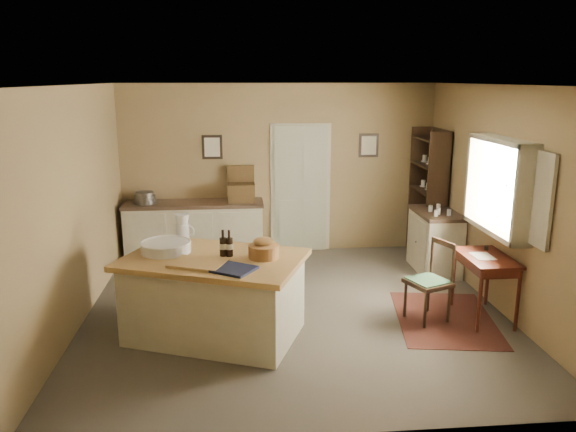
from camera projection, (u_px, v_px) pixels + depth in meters
name	position (u px, v px, depth m)	size (l,w,h in m)	color
ground	(294.00, 310.00, 6.90)	(5.00, 5.00, 0.00)	#605649
wall_back	(279.00, 169.00, 9.00)	(5.00, 0.10, 2.70)	olive
wall_front	(329.00, 276.00, 4.16)	(5.00, 0.10, 2.70)	olive
wall_left	(76.00, 207.00, 6.36)	(0.10, 5.00, 2.70)	olive
wall_right	(500.00, 199.00, 6.80)	(0.10, 5.00, 2.70)	olive
ceiling	(295.00, 85.00, 6.25)	(5.00, 5.00, 0.00)	silver
door	(301.00, 187.00, 9.07)	(0.97, 0.06, 2.11)	#ABAD91
framed_prints	(291.00, 146.00, 8.90)	(2.82, 0.02, 0.38)	black
window	(503.00, 186.00, 6.55)	(0.25, 1.99, 1.12)	beige
work_island	(214.00, 294.00, 6.12)	(2.19, 1.82, 1.20)	beige
sideboard	(195.00, 228.00, 8.80)	(2.15, 0.61, 1.18)	beige
rug	(445.00, 318.00, 6.64)	(1.10, 1.60, 0.01)	#451C15
writing_desk	(486.00, 264.00, 6.53)	(0.52, 0.85, 0.82)	#33120A
desk_chair	(428.00, 283.00, 6.51)	(0.43, 0.43, 0.93)	black
right_cabinet	(435.00, 241.00, 8.21)	(0.56, 1.00, 0.99)	beige
shelving_unit	(431.00, 194.00, 8.80)	(0.34, 0.91, 2.02)	black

